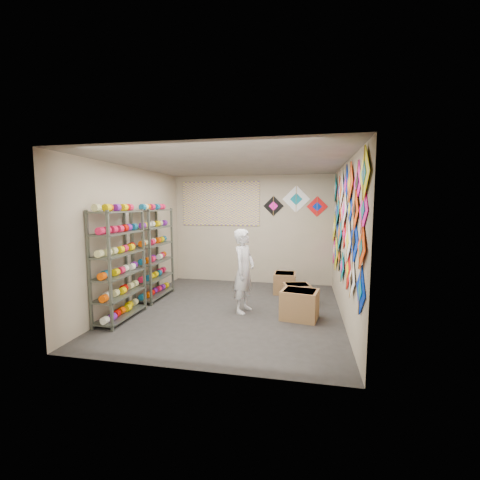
% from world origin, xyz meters
% --- Properties ---
extents(ground, '(4.50, 4.50, 0.00)m').
position_xyz_m(ground, '(0.00, 0.00, 0.00)').
color(ground, '#292624').
extents(room_walls, '(4.50, 4.50, 4.50)m').
position_xyz_m(room_walls, '(0.00, 0.00, 1.64)').
color(room_walls, tan).
rests_on(room_walls, ground).
extents(shelf_rack_front, '(0.40, 1.10, 1.90)m').
position_xyz_m(shelf_rack_front, '(-1.78, -0.85, 0.95)').
color(shelf_rack_front, '#4C5147').
rests_on(shelf_rack_front, ground).
extents(shelf_rack_back, '(0.40, 1.10, 1.90)m').
position_xyz_m(shelf_rack_back, '(-1.78, 0.45, 0.95)').
color(shelf_rack_back, '#4C5147').
rests_on(shelf_rack_back, ground).
extents(string_spools, '(0.12, 2.36, 0.12)m').
position_xyz_m(string_spools, '(-1.78, -0.20, 1.05)').
color(string_spools, '#DE1543').
rests_on(string_spools, ground).
extents(kite_wall_display, '(0.06, 4.33, 2.06)m').
position_xyz_m(kite_wall_display, '(1.98, 0.08, 1.67)').
color(kite_wall_display, '#0024AC').
rests_on(kite_wall_display, room_walls).
extents(back_wall_kites, '(1.55, 0.02, 0.76)m').
position_xyz_m(back_wall_kites, '(1.09, 2.24, 2.02)').
color(back_wall_kites, black).
rests_on(back_wall_kites, room_walls).
extents(poster, '(2.00, 0.01, 1.10)m').
position_xyz_m(poster, '(-0.80, 2.23, 2.00)').
color(poster, '#674495').
rests_on(poster, room_walls).
extents(shopkeeper, '(0.73, 0.62, 1.54)m').
position_xyz_m(shopkeeper, '(0.24, -0.03, 0.77)').
color(shopkeeper, white).
rests_on(shopkeeper, ground).
extents(carton_a, '(0.69, 0.61, 0.51)m').
position_xyz_m(carton_a, '(1.26, -0.21, 0.25)').
color(carton_a, olive).
rests_on(carton_a, ground).
extents(carton_b, '(0.58, 0.52, 0.41)m').
position_xyz_m(carton_b, '(1.20, 0.60, 0.20)').
color(carton_b, olive).
rests_on(carton_b, ground).
extents(carton_c, '(0.48, 0.53, 0.46)m').
position_xyz_m(carton_c, '(0.90, 1.39, 0.23)').
color(carton_c, olive).
rests_on(carton_c, ground).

